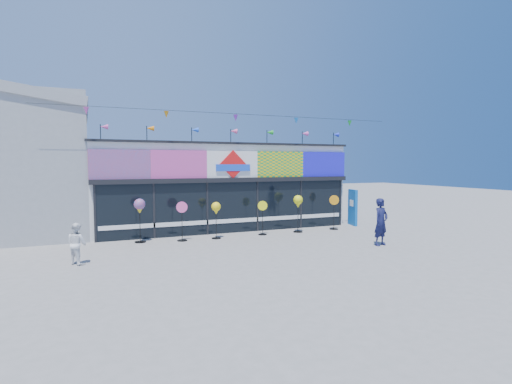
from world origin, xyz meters
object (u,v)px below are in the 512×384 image
spinner_5 (334,211)px  child (77,244)px  blue_sign (353,207)px  spinner_1 (182,220)px  spinner_2 (216,209)px  spinner_3 (263,217)px  spinner_4 (298,203)px  adult_man (381,222)px  spinner_0 (140,207)px

spinner_5 → child: size_ratio=1.26×
child → blue_sign: bearing=-114.1°
spinner_1 → spinner_2: 1.47m
spinner_3 → child: spinner_3 is taller
spinner_4 → spinner_5: 2.02m
adult_man → child: size_ratio=1.40×
spinner_4 → spinner_0: bearing=177.2°
blue_sign → child: size_ratio=1.40×
spinner_2 → spinner_5: bearing=0.9°
spinner_4 → spinner_2: bearing=-179.0°
spinner_2 → blue_sign: bearing=6.4°
spinner_2 → child: 5.81m
spinner_0 → spinner_2: bearing=-7.7°
spinner_4 → spinner_5: size_ratio=1.04×
spinner_2 → spinner_5: (5.88, 0.09, -0.37)m
blue_sign → adult_man: 5.11m
spinner_3 → child: size_ratio=1.16×
spinner_5 → adult_man: adult_man is taller
child → spinner_5: bearing=-115.7°
blue_sign → spinner_2: bearing=-160.3°
blue_sign → spinner_0: size_ratio=1.04×
spinner_3 → spinner_5: (3.73, 0.01, 0.07)m
spinner_4 → spinner_5: bearing=0.6°
adult_man → child: adult_man is taller
spinner_0 → spinner_1: bearing=-11.9°
blue_sign → adult_man: (-2.13, -4.64, -0.01)m
spinner_2 → spinner_4: (3.92, 0.07, 0.13)m
child → spinner_1: bearing=-95.6°
blue_sign → spinner_4: size_ratio=1.07×
blue_sign → spinner_1: bearing=-161.8°
spinner_3 → adult_man: adult_man is taller
blue_sign → child: (-12.77, -3.24, -0.26)m
spinner_4 → blue_sign: bearing=12.2°
spinner_0 → spinner_4: bearing=-2.8°
spinner_1 → spinner_0: bearing=168.1°
spinner_1 → spinner_3: spinner_1 is taller
spinner_4 → spinner_5: (1.96, 0.02, -0.49)m
spinner_2 → spinner_5: size_ratio=0.94×
adult_man → child: 10.74m
blue_sign → adult_man: size_ratio=1.00×
blue_sign → spinner_2: size_ratio=1.18×
spinner_1 → adult_man: bearing=-29.6°
spinner_0 → spinner_2: 3.06m
spinner_3 → spinner_5: bearing=0.1°
spinner_5 → adult_man: 3.92m
adult_man → spinner_5: bearing=69.9°
spinner_0 → spinner_5: bearing=-2.1°
spinner_2 → child: spinner_2 is taller
spinner_0 → spinner_2: spinner_0 is taller
adult_man → spinner_1: bearing=137.5°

